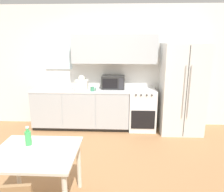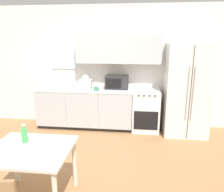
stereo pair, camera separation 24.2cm
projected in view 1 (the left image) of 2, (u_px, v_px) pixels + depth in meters
ground_plane at (89, 167)px, 3.47m from camera, size 12.00×12.00×0.00m
wall_back at (102, 64)px, 4.95m from camera, size 12.00×0.38×2.70m
kitchen_counter at (81, 108)px, 4.93m from camera, size 2.15×0.61×0.90m
oven_range at (142, 109)px, 4.86m from camera, size 0.58×0.61×0.91m
refrigerator at (182, 89)px, 4.63m from camera, size 0.87×0.78×1.90m
kitchen_sink at (57, 88)px, 4.84m from camera, size 0.72×0.42×0.26m
microwave at (113, 82)px, 4.85m from camera, size 0.50×0.31×0.29m
coffee_mug at (93, 89)px, 4.63m from camera, size 0.12×0.08×0.09m
grocery_bag_0 at (82, 84)px, 4.69m from camera, size 0.28×0.24×0.33m
dining_table at (36, 160)px, 2.53m from camera, size 0.97×0.83×0.73m
drink_bottle at (28, 138)px, 2.63m from camera, size 0.07×0.07×0.24m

